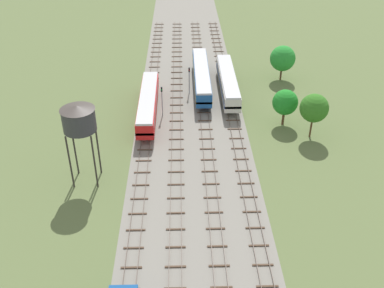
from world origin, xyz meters
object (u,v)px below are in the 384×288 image
object	(u,v)px
diesel_railcar_centre_mid	(228,81)
signal_post_mid	(162,97)
water_tower	(79,119)
signal_post_nearest	(189,77)
diesel_railcar_far_left_near	(148,103)
passenger_coach_centre_left_midfar	(201,75)

from	to	relation	value
diesel_railcar_centre_mid	signal_post_mid	xyz separation A→B (m)	(-12.33, -8.42, 0.99)
water_tower	signal_post_nearest	bearing A→B (deg)	61.39
diesel_railcar_far_left_near	water_tower	distance (m)	21.38
diesel_railcar_centre_mid	signal_post_mid	distance (m)	14.96
diesel_railcar_far_left_near	signal_post_mid	xyz separation A→B (m)	(2.47, 0.07, 0.99)
water_tower	signal_post_mid	xyz separation A→B (m)	(10.09, 18.65, -6.34)
diesel_railcar_far_left_near	diesel_railcar_centre_mid	xyz separation A→B (m)	(14.80, 8.49, 0.00)
signal_post_nearest	signal_post_mid	bearing A→B (deg)	-119.01
passenger_coach_centre_left_midfar	signal_post_mid	world-z (taller)	signal_post_mid
diesel_railcar_far_left_near	diesel_railcar_centre_mid	size ratio (longest dim) A/B	1.00
diesel_railcar_far_left_near	passenger_coach_centre_left_midfar	xyz separation A→B (m)	(9.87, 11.38, 0.02)
signal_post_mid	diesel_railcar_centre_mid	bearing A→B (deg)	34.31
diesel_railcar_far_left_near	signal_post_mid	world-z (taller)	signal_post_mid
water_tower	diesel_railcar_far_left_near	bearing A→B (deg)	67.68
diesel_railcar_centre_mid	diesel_railcar_far_left_near	bearing A→B (deg)	-150.16
passenger_coach_centre_left_midfar	signal_post_mid	distance (m)	13.55
diesel_railcar_centre_mid	signal_post_nearest	world-z (taller)	signal_post_nearest
passenger_coach_centre_left_midfar	signal_post_nearest	distance (m)	3.54
diesel_railcar_centre_mid	signal_post_nearest	bearing A→B (deg)	176.29
diesel_railcar_far_left_near	water_tower	world-z (taller)	water_tower
water_tower	signal_post_mid	size ratio (longest dim) A/B	2.09
passenger_coach_centre_left_midfar	signal_post_nearest	xyz separation A→B (m)	(-2.47, -2.41, 0.81)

